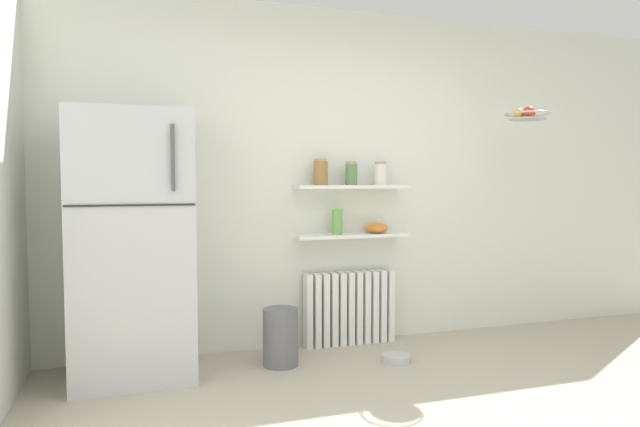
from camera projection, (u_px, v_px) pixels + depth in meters
name	position (u px, v px, depth m)	size (l,w,h in m)	color
ground_plane	(432.00, 418.00, 3.01)	(7.04, 7.04, 0.00)	#B2A893
back_wall	(336.00, 178.00, 4.41)	(7.04, 0.10, 2.60)	silver
refrigerator	(133.00, 245.00, 3.60)	(0.75, 0.69, 1.72)	#B7BABF
radiator	(349.00, 308.00, 4.37)	(0.73, 0.12, 0.57)	white
wall_shelf_lower	(351.00, 235.00, 4.30)	(0.88, 0.22, 0.03)	white
wall_shelf_upper	(351.00, 187.00, 4.28)	(0.88, 0.22, 0.03)	white
storage_jar_0	(321.00, 172.00, 4.20)	(0.11, 0.11, 0.20)	olive
storage_jar_1	(351.00, 174.00, 4.27)	(0.09, 0.09, 0.18)	#5B7F4C
storage_jar_2	(381.00, 174.00, 4.35)	(0.10, 0.10, 0.18)	silver
vase	(337.00, 222.00, 4.26)	(0.08, 0.08, 0.20)	#66A84C
shelf_bowl	(377.00, 228.00, 4.36)	(0.18, 0.18, 0.08)	orange
trash_bin	(281.00, 337.00, 3.86)	(0.24, 0.24, 0.40)	slate
pet_food_bowl	(396.00, 358.00, 3.94)	(0.20, 0.20, 0.05)	#B7B7BC
hanging_fruit_basket	(527.00, 114.00, 4.30)	(0.35, 0.35, 0.10)	#B2B2B7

